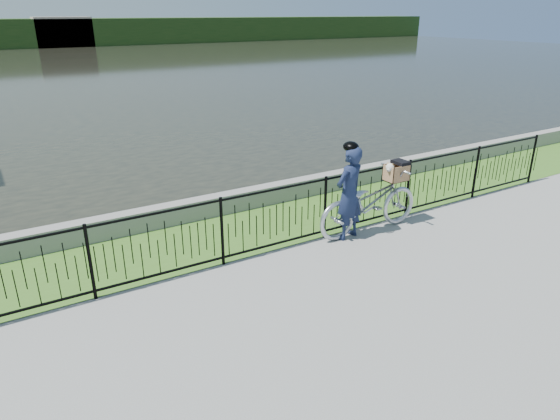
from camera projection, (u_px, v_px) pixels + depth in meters
ground at (333, 291)px, 7.27m from camera, size 120.00×120.00×0.00m
grass_strip at (249, 229)px, 9.33m from camera, size 60.00×2.00×0.01m
water at (37, 72)px, 33.47m from camera, size 120.00×120.00×0.00m
quay_wall at (226, 203)px, 10.05m from camera, size 60.00×0.30×0.40m
fence at (277, 219)px, 8.32m from camera, size 14.00×0.06×1.15m
far_treeline at (2, 34)px, 54.36m from camera, size 120.00×6.00×3.00m
far_building_right at (63, 32)px, 56.02m from camera, size 6.00×3.00×3.20m
bicycle_rig at (369, 202)px, 9.05m from camera, size 2.18×0.76×1.27m
cyclist at (349, 192)px, 8.69m from camera, size 0.70×0.55×1.76m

